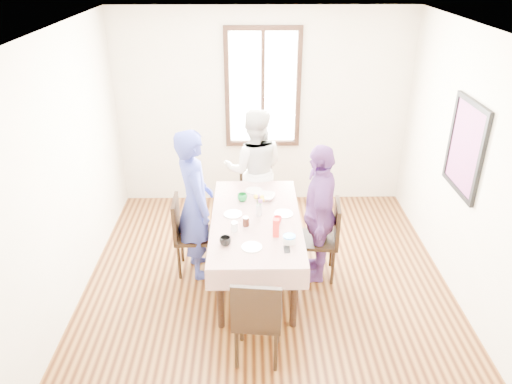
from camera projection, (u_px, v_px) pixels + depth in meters
ground at (267, 292)px, 5.29m from camera, size 4.50×4.50×0.00m
back_wall at (263, 110)px, 6.69m from camera, size 4.00×0.00×4.00m
right_wall at (476, 178)px, 4.71m from camera, size 0.00×4.50×4.50m
window_frame at (263, 88)px, 6.54m from camera, size 1.02×0.06×1.62m
window_pane at (263, 88)px, 6.55m from camera, size 0.90×0.02×1.50m
art_poster at (466, 148)px, 4.89m from camera, size 0.04×0.76×0.96m
dining_table at (256, 249)px, 5.38m from camera, size 0.82×1.72×0.75m
tablecloth at (256, 219)px, 5.20m from camera, size 0.94×1.84×0.01m
chair_left at (194, 235)px, 5.47m from camera, size 0.43×0.43×0.91m
chair_right at (318, 240)px, 5.40m from camera, size 0.46×0.46×0.91m
chair_far at (255, 194)px, 6.40m from camera, size 0.45×0.45×0.91m
chair_near at (258, 316)px, 4.28m from camera, size 0.46×0.46×0.91m
person_left at (194, 204)px, 5.30m from camera, size 0.59×0.72×1.71m
person_far at (255, 170)px, 6.22m from camera, size 0.81×0.64×1.61m
person_right at (318, 213)px, 5.25m from camera, size 0.50×0.96×1.58m
mug_black at (225, 241)px, 4.72m from camera, size 0.14×0.14×0.09m
mug_flag at (278, 220)px, 5.08m from camera, size 0.11×0.11×0.08m
mug_green at (242, 197)px, 5.54m from camera, size 0.14×0.14×0.09m
serving_bowl at (265, 197)px, 5.59m from camera, size 0.27×0.27×0.05m
juice_carton at (276, 228)px, 4.84m from camera, size 0.06×0.06×0.19m
butter_tub at (289, 240)px, 4.76m from camera, size 0.13×0.13×0.07m
jam_jar at (246, 221)px, 5.04m from camera, size 0.07×0.07×0.10m
drinking_glass at (234, 227)px, 4.95m from camera, size 0.07×0.07×0.10m
smartphone at (287, 249)px, 4.66m from camera, size 0.06×0.12×0.01m
flower_vase at (259, 210)px, 5.23m from camera, size 0.06×0.06×0.13m
plate_left at (233, 214)px, 5.27m from camera, size 0.20×0.20×0.01m
plate_right at (284, 214)px, 5.28m from camera, size 0.20×0.20×0.01m
plate_far at (254, 190)px, 5.78m from camera, size 0.20×0.20×0.01m
plate_near at (252, 247)px, 4.69m from camera, size 0.20×0.20×0.01m
butter_lid at (289, 236)px, 4.74m from camera, size 0.12×0.12×0.01m
flower_bunch at (259, 201)px, 5.18m from camera, size 0.09×0.09×0.10m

